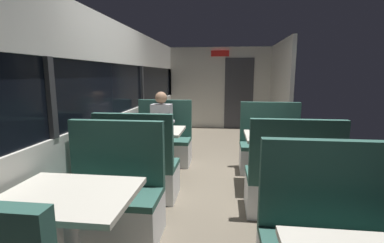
% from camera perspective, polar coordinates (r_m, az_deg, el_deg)
% --- Properties ---
extents(ground_plane, '(3.30, 9.20, 0.02)m').
position_cam_1_polar(ground_plane, '(4.05, 4.18, -12.77)').
color(ground_plane, '#665B4C').
extents(carriage_window_panel_left, '(0.09, 8.48, 2.30)m').
position_cam_1_polar(carriage_window_panel_left, '(4.10, -16.37, 3.29)').
color(carriage_window_panel_left, beige).
rests_on(carriage_window_panel_left, ground_plane).
extents(carriage_end_bulkhead, '(2.90, 0.11, 2.30)m').
position_cam_1_polar(carriage_end_bulkhead, '(7.95, 6.16, 6.79)').
color(carriage_end_bulkhead, beige).
rests_on(carriage_end_bulkhead, ground_plane).
extents(carriage_aisle_panel_right, '(0.08, 2.40, 2.30)m').
position_cam_1_polar(carriage_aisle_panel_right, '(6.87, 17.77, 6.03)').
color(carriage_aisle_panel_right, beige).
rests_on(carriage_aisle_panel_right, ground_plane).
extents(dining_table_near_window, '(0.90, 0.70, 0.74)m').
position_cam_1_polar(dining_table_near_window, '(2.16, -24.19, -15.86)').
color(dining_table_near_window, '#9E9EA3').
rests_on(dining_table_near_window, ground_plane).
extents(bench_near_window_facing_entry, '(0.95, 0.50, 1.10)m').
position_cam_1_polar(bench_near_window_facing_entry, '(2.85, -16.25, -15.87)').
color(bench_near_window_facing_entry, silver).
rests_on(bench_near_window_facing_entry, ground_plane).
extents(dining_table_mid_window, '(0.90, 0.70, 0.74)m').
position_cam_1_polar(dining_table_mid_window, '(4.11, -8.19, -3.01)').
color(dining_table_mid_window, '#9E9EA3').
rests_on(dining_table_mid_window, ground_plane).
extents(bench_mid_window_facing_end, '(0.95, 0.50, 1.10)m').
position_cam_1_polar(bench_mid_window_facing_end, '(3.55, -11.02, -10.38)').
color(bench_mid_window_facing_end, silver).
rests_on(bench_mid_window_facing_end, ground_plane).
extents(bench_mid_window_facing_entry, '(0.95, 0.50, 1.10)m').
position_cam_1_polar(bench_mid_window_facing_entry, '(4.84, -5.96, -4.80)').
color(bench_mid_window_facing_entry, silver).
rests_on(bench_mid_window_facing_entry, ground_plane).
extents(dining_table_rear_aisle, '(0.90, 0.70, 0.74)m').
position_cam_1_polar(dining_table_rear_aisle, '(3.85, 17.72, -4.26)').
color(dining_table_rear_aisle, '#9E9EA3').
rests_on(dining_table_rear_aisle, ground_plane).
extents(bench_rear_aisle_facing_end, '(0.95, 0.50, 1.10)m').
position_cam_1_polar(bench_rear_aisle_facing_end, '(3.29, 19.73, -12.46)').
color(bench_rear_aisle_facing_end, silver).
rests_on(bench_rear_aisle_facing_end, ground_plane).
extents(bench_rear_aisle_facing_entry, '(0.95, 0.50, 1.10)m').
position_cam_1_polar(bench_rear_aisle_facing_entry, '(4.59, 15.91, -5.94)').
color(bench_rear_aisle_facing_entry, silver).
rests_on(bench_rear_aisle_facing_entry, ground_plane).
extents(seated_passenger, '(0.47, 0.55, 1.26)m').
position_cam_1_polar(seated_passenger, '(4.73, -6.20, -2.56)').
color(seated_passenger, '#26262D').
rests_on(seated_passenger, ground_plane).
extents(coffee_cup_primary, '(0.07, 0.07, 0.09)m').
position_cam_1_polar(coffee_cup_primary, '(3.97, 19.46, -1.80)').
color(coffee_cup_primary, '#B23333').
rests_on(coffee_cup_primary, dining_table_rear_aisle).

